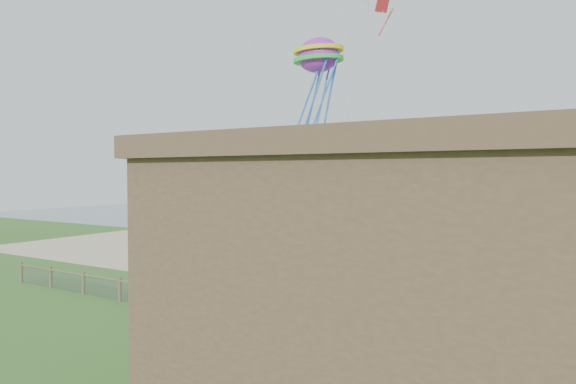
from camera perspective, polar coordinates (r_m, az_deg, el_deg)
name	(u,v)px	position (r m, az deg, el deg)	size (l,w,h in m)	color
ground	(158,374)	(18.81, -14.22, -19.01)	(160.00, 160.00, 0.00)	#3C6322
sand_beach	(390,270)	(37.07, 11.28, -8.48)	(72.00, 20.00, 0.02)	tan
ocean	(499,221)	(79.50, 22.41, -3.00)	(160.00, 68.00, 0.02)	slate
chainlink_fence	(260,316)	(23.01, -3.13, -13.58)	(36.20, 0.20, 1.25)	brown
picnic_table	(444,373)	(18.05, 16.91, -18.65)	(1.83, 1.38, 0.77)	brown
octopus_kite	(318,84)	(29.54, 3.37, 11.93)	(3.00, 2.12, 6.18)	#FA2769
kite_red	(382,13)	(32.67, 10.46, 18.99)	(0.99, 0.70, 2.08)	red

